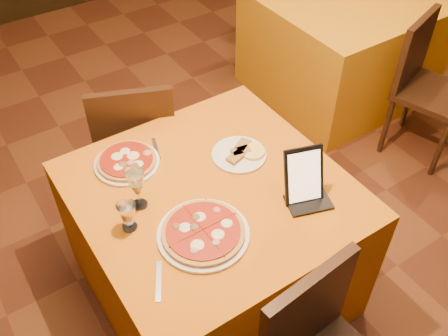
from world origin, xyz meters
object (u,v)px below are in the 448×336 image
chair_main_far (137,139)px  pizza_far (127,162)px  wine_glass (137,189)px  main_table (213,243)px  chair_side_near (434,93)px  water_glass (128,216)px  pizza_near (203,233)px  side_table (339,46)px  tablet (304,175)px

chair_main_far → pizza_far: (-0.23, -0.46, 0.31)m
wine_glass → chair_main_far: bearing=67.4°
main_table → chair_side_near: (1.75, 0.17, 0.08)m
pizza_far → water_glass: size_ratio=2.24×
chair_main_far → main_table: bearing=112.8°
chair_side_near → pizza_near: 1.97m
side_table → water_glass: size_ratio=8.46×
chair_main_far → pizza_near: (-0.16, -0.99, 0.31)m
side_table → tablet: (-1.46, -1.25, 0.49)m
chair_side_near → chair_main_far: bearing=142.1°
main_table → pizza_far: bearing=125.3°
main_table → side_table: same height
pizza_far → chair_side_near: bearing=-4.7°
main_table → wine_glass: size_ratio=5.79×
chair_main_far → water_glass: chair_main_far is taller
side_table → chair_side_near: chair_side_near is taller
wine_glass → side_table: bearing=24.4°
chair_main_far → tablet: (0.29, -1.04, 0.41)m
chair_side_near → wine_glass: wine_glass is taller
pizza_far → water_glass: bearing=-113.8°
main_table → pizza_near: pizza_near is taller
pizza_far → main_table: bearing=-54.7°
chair_main_far → wine_glass: 0.86m
side_table → wine_glass: size_ratio=5.79×
chair_side_near → wine_glass: bearing=164.2°
main_table → wine_glass: bearing=164.4°
water_glass → wine_glass: bearing=44.3°
side_table → pizza_far: (-1.98, -0.68, 0.39)m
wine_glass → tablet: tablet is taller
side_table → wine_glass: wine_glass is taller
chair_side_near → pizza_near: (-1.91, -0.36, 0.31)m
pizza_near → chair_main_far: bearing=80.7°
wine_glass → tablet: (0.58, -0.32, 0.03)m
pizza_near → pizza_far: (-0.07, 0.53, -0.00)m
water_glass → tablet: size_ratio=0.53×
main_table → pizza_near: (-0.16, -0.20, 0.39)m
side_table → chair_side_near: size_ratio=1.21×
chair_side_near → tablet: 1.57m
water_glass → tablet: bearing=-19.7°
main_table → wine_glass: (-0.30, 0.08, 0.47)m
pizza_near → wine_glass: size_ratio=1.90×
pizza_far → tablet: tablet is taller
pizza_far → tablet: bearing=-47.6°
pizza_far → wine_glass: 0.27m
side_table → chair_side_near: (0.00, -0.84, 0.08)m
chair_side_near → water_glass: (-2.13, -0.17, 0.36)m
pizza_far → tablet: (0.52, -0.57, 0.10)m
side_table → pizza_far: 2.13m
chair_main_far → pizza_near: 1.05m
main_table → pizza_near: bearing=-129.6°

